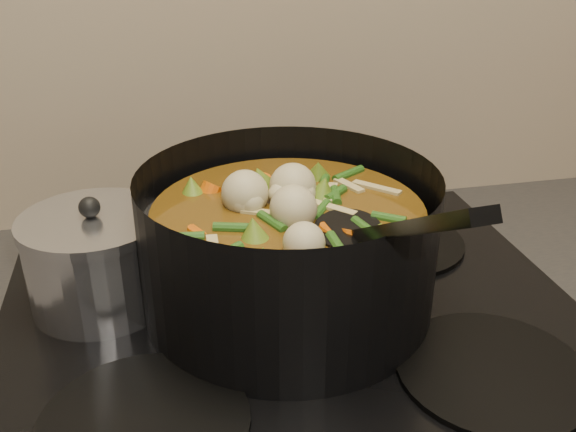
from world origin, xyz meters
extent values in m
cube|color=black|center=(0.00, 1.93, 0.89)|extent=(2.64, 0.64, 0.05)
cube|color=black|center=(0.00, 1.93, 0.92)|extent=(0.62, 0.54, 0.02)
cylinder|color=black|center=(-0.16, 1.80, 0.93)|extent=(0.18, 0.18, 0.01)
cylinder|color=black|center=(0.16, 1.80, 0.93)|extent=(0.18, 0.18, 0.01)
cylinder|color=black|center=(-0.16, 2.06, 0.93)|extent=(0.18, 0.18, 0.01)
cylinder|color=black|center=(0.16, 2.06, 0.93)|extent=(0.18, 0.18, 0.01)
cylinder|color=black|center=(0.00, 1.95, 1.01)|extent=(0.34, 0.34, 0.15)
cylinder|color=black|center=(0.00, 1.95, 0.94)|extent=(0.30, 0.30, 0.01)
cylinder|color=#5A3E0F|center=(0.00, 1.95, 0.99)|extent=(0.28, 0.28, 0.11)
cylinder|color=orange|center=(0.04, 1.95, 1.04)|extent=(0.03, 0.03, 0.03)
cylinder|color=orange|center=(0.03, 2.02, 1.04)|extent=(0.04, 0.04, 0.03)
cylinder|color=orange|center=(-0.06, 2.04, 1.04)|extent=(0.04, 0.04, 0.03)
cylinder|color=orange|center=(-0.06, 1.95, 1.04)|extent=(0.03, 0.04, 0.03)
cylinder|color=orange|center=(-0.04, 1.87, 1.04)|extent=(0.04, 0.04, 0.03)
cylinder|color=orange|center=(0.02, 1.92, 1.04)|extent=(0.04, 0.04, 0.03)
cylinder|color=orange|center=(0.07, 1.96, 1.04)|extent=(0.04, 0.04, 0.03)
cylinder|color=orange|center=(0.04, 2.05, 1.04)|extent=(0.04, 0.03, 0.03)
cylinder|color=orange|center=(-0.04, 2.00, 1.04)|extent=(0.04, 0.04, 0.03)
sphere|color=tan|center=(0.06, 1.95, 1.06)|extent=(0.04, 0.04, 0.04)
sphere|color=tan|center=(-0.03, 2.01, 1.06)|extent=(0.04, 0.04, 0.04)
sphere|color=tan|center=(-0.05, 1.91, 1.06)|extent=(0.04, 0.04, 0.04)
sphere|color=tan|center=(0.06, 1.92, 1.06)|extent=(0.04, 0.04, 0.04)
cone|color=olive|center=(-0.07, 1.90, 1.05)|extent=(0.04, 0.04, 0.04)
cone|color=olive|center=(0.03, 1.87, 1.05)|extent=(0.04, 0.04, 0.04)
cone|color=olive|center=(0.09, 1.96, 1.05)|extent=(0.04, 0.04, 0.04)
cone|color=olive|center=(0.02, 2.04, 1.05)|extent=(0.04, 0.04, 0.04)
cone|color=olive|center=(-0.08, 2.00, 1.05)|extent=(0.04, 0.04, 0.04)
cone|color=olive|center=(-0.07, 1.90, 1.05)|extent=(0.04, 0.04, 0.04)
cone|color=olive|center=(0.03, 1.87, 1.05)|extent=(0.04, 0.04, 0.04)
cylinder|color=#2C5C1B|center=(0.03, 1.99, 1.05)|extent=(0.01, 0.04, 0.01)
cylinder|color=#2C5C1B|center=(-0.02, 2.06, 1.05)|extent=(0.04, 0.03, 0.01)
cylinder|color=#2C5C1B|center=(-0.07, 2.00, 1.05)|extent=(0.04, 0.02, 0.01)
cylinder|color=#2C5C1B|center=(-0.07, 1.94, 1.05)|extent=(0.03, 0.04, 0.01)
cylinder|color=#2C5C1B|center=(-0.02, 1.91, 1.05)|extent=(0.03, 0.04, 0.01)
cylinder|color=#2C5C1B|center=(0.04, 1.86, 1.05)|extent=(0.04, 0.02, 0.01)
cylinder|color=#2C5C1B|center=(0.08, 1.93, 1.05)|extent=(0.04, 0.03, 0.01)
cylinder|color=#2C5C1B|center=(0.05, 1.99, 1.05)|extent=(0.01, 0.04, 0.01)
cylinder|color=#2C5C1B|center=(0.01, 2.00, 1.05)|extent=(0.04, 0.03, 0.01)
cylinder|color=#2C5C1B|center=(-0.07, 2.04, 1.05)|extent=(0.04, 0.02, 0.01)
cylinder|color=#2C5C1B|center=(-0.09, 1.96, 1.05)|extent=(0.03, 0.04, 0.01)
cylinder|color=#2C5C1B|center=(-0.05, 1.90, 1.05)|extent=(0.03, 0.04, 0.01)
cylinder|color=#2C5C1B|center=(0.00, 1.91, 1.05)|extent=(0.04, 0.02, 0.01)
cube|color=tan|center=(-0.08, 1.98, 1.05)|extent=(0.05, 0.01, 0.00)
cube|color=tan|center=(-0.04, 1.88, 1.05)|extent=(0.02, 0.05, 0.00)
cube|color=tan|center=(0.06, 1.91, 1.05)|extent=(0.04, 0.03, 0.00)
cube|color=tan|center=(0.05, 2.01, 1.05)|extent=(0.04, 0.04, 0.00)
cube|color=tan|center=(-0.05, 2.01, 1.05)|extent=(0.03, 0.04, 0.00)
cube|color=tan|center=(-0.07, 1.92, 1.05)|extent=(0.05, 0.02, 0.00)
ellipsoid|color=black|center=(0.04, 1.89, 1.05)|extent=(0.09, 0.10, 0.01)
cube|color=black|center=(0.06, 1.79, 1.10)|extent=(0.04, 0.18, 0.11)
cylinder|color=silver|center=(-0.20, 2.00, 0.98)|extent=(0.15, 0.15, 0.09)
cylinder|color=silver|center=(-0.20, 2.00, 1.03)|extent=(0.15, 0.15, 0.01)
sphere|color=black|center=(-0.20, 2.00, 1.05)|extent=(0.02, 0.02, 0.02)
camera|label=1|loc=(-0.13, 1.38, 1.33)|focal=40.00mm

